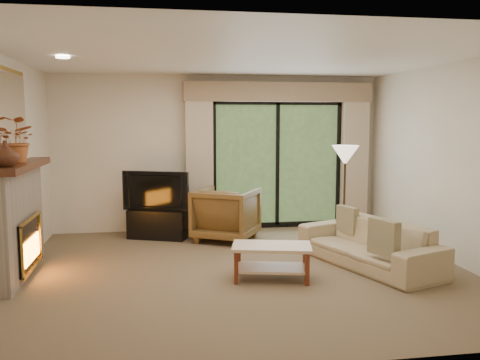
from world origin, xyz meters
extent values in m
plane|color=brown|center=(0.00, 0.00, 0.00)|extent=(5.50, 5.50, 0.00)
plane|color=white|center=(0.00, 0.00, 2.60)|extent=(5.50, 5.50, 0.00)
plane|color=beige|center=(0.00, 2.50, 1.30)|extent=(5.00, 0.00, 5.00)
plane|color=beige|center=(0.00, -2.50, 1.30)|extent=(5.00, 0.00, 5.00)
plane|color=beige|center=(-2.75, 0.00, 1.30)|extent=(0.00, 5.00, 5.00)
plane|color=beige|center=(2.75, 0.00, 1.30)|extent=(0.00, 5.00, 5.00)
cube|color=#CAB092|center=(-0.35, 2.34, 1.20)|extent=(0.45, 0.18, 2.35)
cube|color=#CAB092|center=(2.35, 2.34, 1.20)|extent=(0.45, 0.18, 2.35)
cube|color=#997C5D|center=(1.00, 2.36, 2.32)|extent=(3.20, 0.24, 0.32)
cube|color=black|center=(-1.04, 1.95, 0.23)|extent=(1.00, 0.72, 0.46)
imported|color=black|center=(-1.04, 1.95, 0.76)|extent=(1.05, 0.52, 0.62)
imported|color=brown|center=(0.00, 1.64, 0.41)|extent=(1.20, 1.21, 0.82)
imported|color=tan|center=(1.61, -0.04, 0.29)|extent=(1.40, 2.14, 0.58)
cube|color=#4C3D21|center=(1.54, -0.62, 0.51)|extent=(0.25, 0.43, 0.42)
cube|color=#4C3D21|center=(1.54, 0.53, 0.49)|extent=(0.21, 0.37, 0.36)
imported|color=#442314|center=(-2.61, -0.38, 1.51)|extent=(0.32, 0.32, 0.28)
imported|color=#AE5A2C|center=(-2.61, 0.10, 1.64)|extent=(0.59, 0.56, 0.53)
camera|label=1|loc=(-1.03, -6.03, 1.87)|focal=38.00mm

